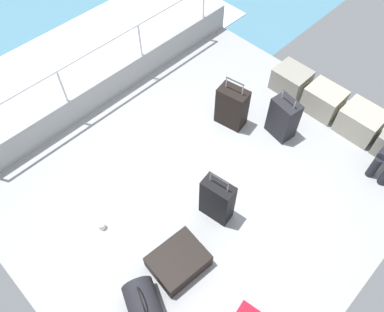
# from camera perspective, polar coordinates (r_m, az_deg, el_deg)

# --- Properties ---
(ground_plane) EXTENTS (4.40, 5.20, 0.06)m
(ground_plane) POSITION_cam_1_polar(r_m,az_deg,el_deg) (5.19, 2.97, -3.74)
(ground_plane) COLOR #939699
(gunwale_port) EXTENTS (0.06, 5.20, 0.45)m
(gunwale_port) POSITION_cam_1_polar(r_m,az_deg,el_deg) (6.07, -12.28, 9.99)
(gunwale_port) COLOR #939699
(gunwale_port) RESTS_ON ground_plane
(railing_port) EXTENTS (0.04, 4.20, 1.02)m
(railing_port) POSITION_cam_1_polar(r_m,az_deg,el_deg) (5.71, -13.28, 13.95)
(railing_port) COLOR silver
(railing_port) RESTS_ON ground_plane
(sea_wake) EXTENTS (12.00, 12.00, 0.01)m
(sea_wake) POSITION_cam_1_polar(r_m,az_deg,el_deg) (7.42, -18.37, 12.02)
(sea_wake) COLOR teal
(sea_wake) RESTS_ON ground_plane
(cargo_crate_0) EXTENTS (0.55, 0.44, 0.38)m
(cargo_crate_0) POSITION_cam_1_polar(r_m,az_deg,el_deg) (6.31, 14.64, 10.98)
(cargo_crate_0) COLOR gray
(cargo_crate_0) RESTS_ON ground_plane
(cargo_crate_1) EXTENTS (0.57, 0.43, 0.42)m
(cargo_crate_1) POSITION_cam_1_polar(r_m,az_deg,el_deg) (6.10, 19.14, 7.89)
(cargo_crate_1) COLOR #9E9989
(cargo_crate_1) RESTS_ON ground_plane
(cargo_crate_2) EXTENTS (0.60, 0.47, 0.41)m
(cargo_crate_2) POSITION_cam_1_polar(r_m,az_deg,el_deg) (6.01, 23.93, 4.73)
(cargo_crate_2) COLOR #9E9989
(cargo_crate_2) RESTS_ON ground_plane
(suitcase_0) EXTENTS (0.42, 0.26, 0.83)m
(suitcase_0) POSITION_cam_1_polar(r_m,az_deg,el_deg) (4.62, 3.79, -6.59)
(suitcase_0) COLOR black
(suitcase_0) RESTS_ON ground_plane
(suitcase_1) EXTENTS (0.55, 0.66, 0.23)m
(suitcase_1) POSITION_cam_1_polar(r_m,az_deg,el_deg) (4.53, -2.05, -15.49)
(suitcase_1) COLOR black
(suitcase_1) RESTS_ON ground_plane
(suitcase_2) EXTENTS (0.47, 0.32, 0.83)m
(suitcase_2) POSITION_cam_1_polar(r_m,az_deg,el_deg) (5.56, 6.00, 7.34)
(suitcase_2) COLOR black
(suitcase_2) RESTS_ON ground_plane
(suitcase_4) EXTENTS (0.42, 0.32, 0.78)m
(suitcase_4) POSITION_cam_1_polar(r_m,az_deg,el_deg) (5.55, 13.51, 5.54)
(suitcase_4) COLOR black
(suitcase_4) RESTS_ON ground_plane
(duffel_bag) EXTENTS (0.59, 0.51, 0.50)m
(duffel_bag) POSITION_cam_1_polar(r_m,az_deg,el_deg) (4.36, -7.27, -21.29)
(duffel_bag) COLOR black
(duffel_bag) RESTS_ON ground_plane
(paper_cup) EXTENTS (0.08, 0.08, 0.10)m
(paper_cup) POSITION_cam_1_polar(r_m,az_deg,el_deg) (4.90, -13.39, -10.17)
(paper_cup) COLOR white
(paper_cup) RESTS_ON ground_plane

